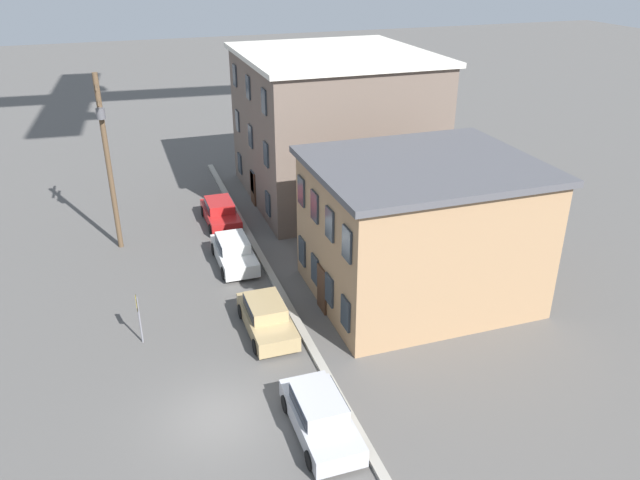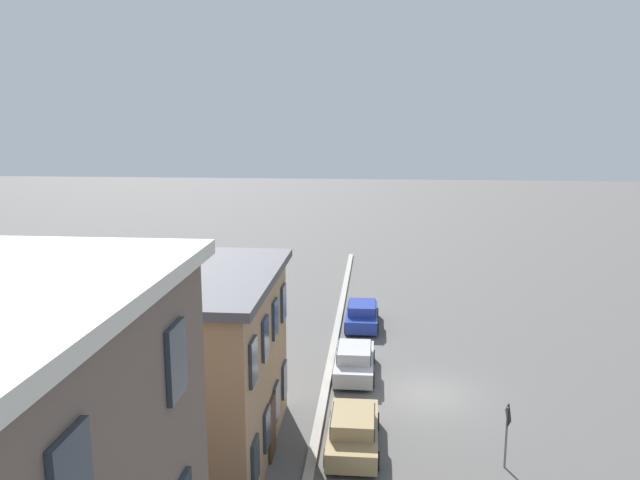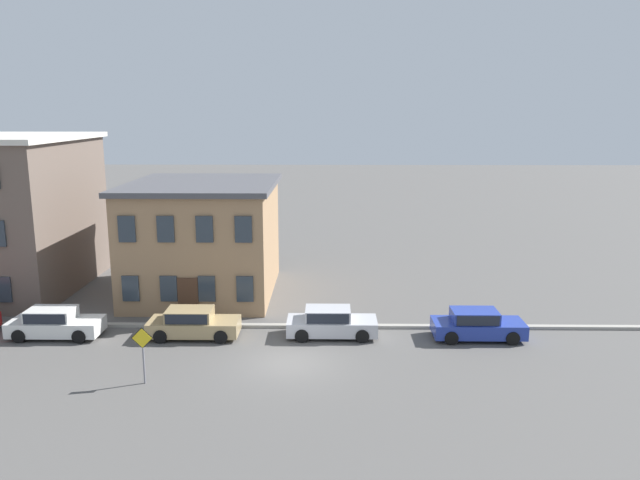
{
  "view_description": "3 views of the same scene",
  "coord_description": "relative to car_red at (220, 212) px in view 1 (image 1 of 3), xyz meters",
  "views": [
    {
      "loc": [
        17.91,
        -2.18,
        15.63
      ],
      "look_at": [
        1.21,
        3.49,
        7.17
      ],
      "focal_mm": 35.0,
      "sensor_mm": 36.0,
      "label": 1
    },
    {
      "loc": [
        -26.03,
        2.39,
        11.94
      ],
      "look_at": [
        -1.09,
        4.65,
        7.06
      ],
      "focal_mm": 35.0,
      "sensor_mm": 36.0,
      "label": 2
    },
    {
      "loc": [
        1.78,
        -25.82,
        10.96
      ],
      "look_at": [
        1.31,
        5.21,
        4.44
      ],
      "focal_mm": 35.0,
      "sensor_mm": 36.0,
      "label": 3
    }
  ],
  "objects": [
    {
      "name": "apartment_midblock",
      "position": [
        11.45,
        7.48,
        2.64
      ],
      "size": [
        8.64,
        10.11,
        6.75
      ],
      "color": "#9E7A56",
      "rests_on": "ground_plane"
    },
    {
      "name": "car_silver",
      "position": [
        19.05,
        -0.04,
        0.0
      ],
      "size": [
        4.4,
        1.92,
        1.43
      ],
      "color": "#B7B7BC",
      "rests_on": "ground_plane"
    },
    {
      "name": "apartment_corner",
      "position": [
        -2.41,
        8.15,
        3.99
      ],
      "size": [
        12.32,
        11.44,
        9.45
      ],
      "color": "#66564C",
      "rests_on": "ground_plane"
    },
    {
      "name": "car_white",
      "position": [
        5.51,
        -0.3,
        0.0
      ],
      "size": [
        4.4,
        1.92,
        1.43
      ],
      "color": "silver",
      "rests_on": "ground_plane"
    },
    {
      "name": "kerb_strip",
      "position": [
        17.19,
        1.18,
        -0.67
      ],
      "size": [
        56.0,
        0.36,
        0.16
      ],
      "primitive_type": "cube",
      "color": "#9E998E",
      "rests_on": "ground_plane"
    },
    {
      "name": "car_tan",
      "position": [
        12.29,
        -0.24,
        0.0
      ],
      "size": [
        4.4,
        1.92,
        1.43
      ],
      "color": "tan",
      "rests_on": "ground_plane"
    },
    {
      "name": "car_red",
      "position": [
        0.0,
        0.0,
        0.0
      ],
      "size": [
        4.4,
        1.92,
        1.43
      ],
      "color": "#B21E1E",
      "rests_on": "ground_plane"
    },
    {
      "name": "ground_plane",
      "position": [
        17.19,
        -3.32,
        -0.75
      ],
      "size": [
        200.0,
        200.0,
        0.0
      ],
      "primitive_type": "plane",
      "color": "#565451"
    },
    {
      "name": "caution_sign",
      "position": [
        11.46,
        -5.57,
        0.84
      ],
      "size": [
        0.88,
        0.08,
        2.4
      ],
      "color": "slate",
      "rests_on": "ground_plane"
    },
    {
      "name": "utility_pole",
      "position": [
        1.48,
        -5.99,
        4.7
      ],
      "size": [
        2.4,
        0.44,
        9.71
      ],
      "color": "brown",
      "rests_on": "ground_plane"
    }
  ]
}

